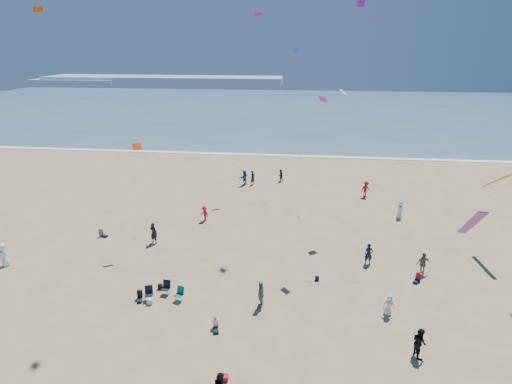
# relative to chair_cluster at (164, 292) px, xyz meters

# --- Properties ---
(ground) EXTENTS (220.00, 220.00, 0.00)m
(ground) POSITION_rel_chair_cluster_xyz_m (4.03, -6.33, -0.50)
(ground) COLOR tan
(ground) RESTS_ON ground
(ocean) EXTENTS (220.00, 100.00, 0.06)m
(ocean) POSITION_rel_chair_cluster_xyz_m (4.03, 88.67, -0.47)
(ocean) COLOR #476B84
(ocean) RESTS_ON ground
(surf_line) EXTENTS (220.00, 1.20, 0.08)m
(surf_line) POSITION_rel_chair_cluster_xyz_m (4.03, 38.67, -0.46)
(surf_line) COLOR white
(surf_line) RESTS_ON ground
(headland_far) EXTENTS (110.00, 20.00, 3.20)m
(headland_far) POSITION_rel_chair_cluster_xyz_m (-55.97, 163.67, 1.10)
(headland_far) COLOR #7A8EA8
(headland_far) RESTS_ON ground
(headland_near) EXTENTS (40.00, 14.00, 2.00)m
(headland_near) POSITION_rel_chair_cluster_xyz_m (-95.97, 158.67, 0.50)
(headland_near) COLOR #7A8EA8
(headland_near) RESTS_ON ground
(standing_flyers) EXTENTS (34.55, 34.73, 1.91)m
(standing_flyers) POSITION_rel_chair_cluster_xyz_m (8.23, 9.37, 0.38)
(standing_flyers) COLOR silver
(standing_flyers) RESTS_ON ground
(seated_group) EXTENTS (27.35, 20.74, 0.84)m
(seated_group) POSITION_rel_chair_cluster_xyz_m (3.61, -0.27, -0.08)
(seated_group) COLOR white
(seated_group) RESTS_ON ground
(chair_cluster) EXTENTS (2.76, 1.49, 1.00)m
(chair_cluster) POSITION_rel_chair_cluster_xyz_m (0.00, 0.00, 0.00)
(chair_cluster) COLOR black
(chair_cluster) RESTS_ON ground
(white_tote) EXTENTS (0.35, 0.20, 0.40)m
(white_tote) POSITION_rel_chair_cluster_xyz_m (-0.76, -0.73, -0.30)
(white_tote) COLOR white
(white_tote) RESTS_ON ground
(black_backpack) EXTENTS (0.30, 0.22, 0.38)m
(black_backpack) POSITION_rel_chair_cluster_xyz_m (-0.69, 1.07, -0.31)
(black_backpack) COLOR black
(black_backpack) RESTS_ON ground
(cooler) EXTENTS (0.45, 0.30, 0.30)m
(cooler) POSITION_rel_chair_cluster_xyz_m (5.32, -6.49, -0.35)
(cooler) COLOR #AC182A
(cooler) RESTS_ON ground
(navy_bag) EXTENTS (0.28, 0.18, 0.34)m
(navy_bag) POSITION_rel_chair_cluster_xyz_m (10.32, 3.43, -0.33)
(navy_bag) COLOR black
(navy_bag) RESTS_ON ground
(kites_aloft) EXTENTS (44.14, 38.05, 30.05)m
(kites_aloft) POSITION_rel_chair_cluster_xyz_m (13.21, 7.27, 14.27)
(kites_aloft) COLOR #2BAC5F
(kites_aloft) RESTS_ON ground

